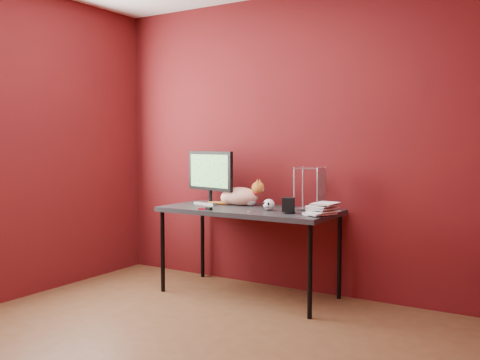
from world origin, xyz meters
The scene contains 11 objects.
room centered at (0.00, 0.00, 1.45)m, with size 3.52×3.52×2.61m.
desk centered at (-0.15, 1.37, 0.70)m, with size 1.50×0.70×0.75m.
monitor centered at (-0.62, 1.47, 1.02)m, with size 0.55×0.23×0.48m.
cat centered at (-0.32, 1.51, 0.83)m, with size 0.50×0.25×0.24m.
skull_mug centered at (0.07, 1.32, 0.80)m, with size 0.10×0.10×0.09m.
speaker centered at (0.28, 1.24, 0.81)m, with size 0.11×0.11×0.13m.
book_stack centered at (0.48, 1.31, 1.31)m, with size 0.25×0.27×1.11m.
wire_rack centered at (0.33, 1.54, 0.93)m, with size 0.22×0.18×0.36m.
pocket_knife centered at (-0.42, 1.08, 0.76)m, with size 0.08×0.02×0.02m, color #B30D21.
black_gadget centered at (-0.36, 1.08, 0.76)m, with size 0.05×0.03×0.03m, color black.
washer centered at (-0.02, 1.17, 0.75)m, with size 0.05×0.05×0.00m, color #A2A1A6.
Camera 1 is at (2.14, -2.52, 1.31)m, focal length 40.00 mm.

